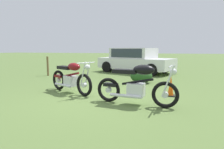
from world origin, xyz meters
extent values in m
plane|color=#567038|center=(0.00, 0.00, 0.00)|extent=(120.00, 120.00, 0.00)
torus|color=black|center=(-0.46, 0.05, 0.33)|extent=(0.64, 0.36, 0.66)
torus|color=black|center=(-1.68, 0.62, 0.33)|extent=(0.64, 0.36, 0.66)
cylinder|color=silver|center=(-0.46, 0.05, 0.33)|extent=(0.17, 0.15, 0.14)
cylinder|color=silver|center=(-1.68, 0.62, 0.33)|extent=(0.17, 0.15, 0.14)
cylinder|color=silver|center=(-0.37, 0.11, 0.66)|extent=(0.26, 0.14, 0.72)
cylinder|color=silver|center=(-0.44, -0.05, 0.66)|extent=(0.26, 0.14, 0.72)
cube|color=silver|center=(-1.05, 0.33, 0.38)|extent=(0.49, 0.44, 0.32)
cylinder|color=maroon|center=(-1.03, 0.32, 0.58)|extent=(0.70, 0.37, 0.21)
ellipsoid|color=maroon|center=(-0.89, 0.25, 0.84)|extent=(0.58, 0.45, 0.24)
cube|color=black|center=(-1.33, 0.46, 0.78)|extent=(0.65, 0.47, 0.10)
cube|color=maroon|center=(-1.63, 0.60, 0.47)|extent=(0.40, 0.31, 0.08)
cylinder|color=silver|center=(-0.37, 0.01, 0.98)|extent=(0.30, 0.59, 0.03)
sphere|color=silver|center=(-0.31, -0.01, 0.86)|extent=(0.21, 0.21, 0.16)
cylinder|color=silver|center=(-1.32, 0.28, 0.24)|extent=(0.76, 0.41, 0.08)
torus|color=black|center=(1.84, -0.42, 0.31)|extent=(0.63, 0.14, 0.63)
torus|color=black|center=(0.41, -0.30, 0.31)|extent=(0.63, 0.14, 0.63)
cylinder|color=silver|center=(1.84, -0.42, 0.31)|extent=(0.15, 0.11, 0.14)
cylinder|color=silver|center=(0.41, -0.30, 0.31)|extent=(0.15, 0.11, 0.14)
cylinder|color=silver|center=(1.91, -0.34, 0.65)|extent=(0.27, 0.06, 0.74)
cylinder|color=silver|center=(1.89, -0.52, 0.65)|extent=(0.27, 0.06, 0.74)
cube|color=silver|center=(1.15, -0.36, 0.38)|extent=(0.42, 0.33, 0.32)
cylinder|color=black|center=(1.18, -0.36, 0.58)|extent=(0.79, 0.13, 0.22)
ellipsoid|color=black|center=(1.33, -0.38, 0.88)|extent=(0.54, 0.30, 0.24)
cube|color=black|center=(0.85, -0.33, 0.82)|extent=(0.62, 0.29, 0.10)
cube|color=black|center=(0.47, -0.30, 0.45)|extent=(0.37, 0.21, 0.08)
cylinder|color=silver|center=(1.94, -0.43, 0.98)|extent=(0.09, 0.64, 0.03)
sphere|color=silver|center=(2.00, -0.43, 0.86)|extent=(0.17, 0.17, 0.16)
cylinder|color=silver|center=(0.91, -0.50, 0.24)|extent=(0.80, 0.15, 0.08)
cube|color=silver|center=(-0.15, 6.26, 0.55)|extent=(4.67, 3.16, 0.60)
cube|color=silver|center=(-0.29, 6.31, 1.13)|extent=(2.78, 2.35, 0.60)
cube|color=#2D3842|center=(-0.29, 6.31, 1.15)|extent=(2.46, 2.27, 0.48)
cylinder|color=black|center=(1.50, 6.60, 0.32)|extent=(0.68, 0.42, 0.64)
cylinder|color=black|center=(0.93, 4.96, 0.32)|extent=(0.68, 0.42, 0.64)
cylinder|color=black|center=(-1.23, 7.55, 0.32)|extent=(0.68, 0.42, 0.64)
cylinder|color=black|center=(-1.80, 5.91, 0.32)|extent=(0.68, 0.42, 0.64)
cone|color=#EA590F|center=(1.94, 0.83, 0.30)|extent=(0.18, 0.18, 0.60)
cube|color=black|center=(1.94, 0.83, 0.01)|extent=(0.25, 0.25, 0.03)
cylinder|color=white|center=(1.94, 0.83, 0.33)|extent=(0.12, 0.12, 0.07)
cylinder|color=brown|center=(-4.22, 3.52, 0.50)|extent=(0.10, 0.10, 1.00)
ellipsoid|color=#234D1E|center=(0.75, 2.82, 0.29)|extent=(0.89, 0.84, 0.58)
camera|label=1|loc=(2.02, -4.99, 1.36)|focal=31.14mm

